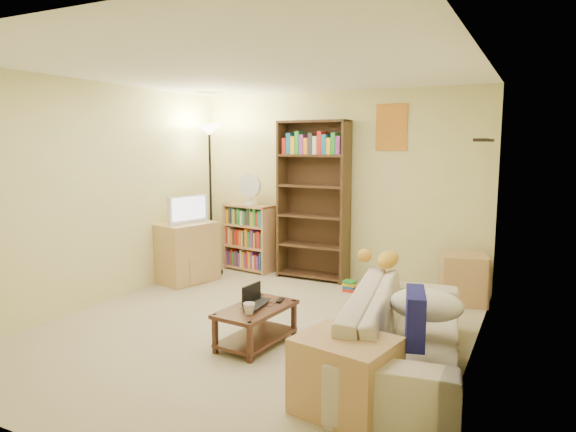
{
  "coord_description": "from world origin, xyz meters",
  "views": [
    {
      "loc": [
        2.48,
        -4.18,
        1.81
      ],
      "look_at": [
        0.05,
        0.66,
        1.05
      ],
      "focal_mm": 32.0,
      "sensor_mm": 36.0,
      "label": 1
    }
  ],
  "objects": [
    {
      "name": "coffee_table",
      "position": [
        0.22,
        -0.32,
        0.22
      ],
      "size": [
        0.52,
        0.83,
        0.35
      ],
      "rotation": [
        0.0,
        0.0,
        -0.1
      ],
      "color": "#402318",
      "rests_on": "ground"
    },
    {
      "name": "tv_stand",
      "position": [
        -1.7,
        1.16,
        0.39
      ],
      "size": [
        0.69,
        0.84,
        0.78
      ],
      "primitive_type": "cube",
      "rotation": [
        0.0,
        0.0,
        -0.25
      ],
      "color": "#DEB96C",
      "rests_on": "ground"
    },
    {
      "name": "end_cabinet",
      "position": [
        1.36,
        -1.07,
        0.26
      ],
      "size": [
        0.72,
        0.63,
        0.52
      ],
      "primitive_type": "cube",
      "rotation": [
        0.0,
        0.0,
        -0.19
      ],
      "color": "tan",
      "rests_on": "ground"
    },
    {
      "name": "tall_bookshelf",
      "position": [
        -0.27,
        2.05,
        1.12
      ],
      "size": [
        0.96,
        0.32,
        2.12
      ],
      "rotation": [
        0.0,
        0.0,
        -0.01
      ],
      "color": "#45311A",
      "rests_on": "ground"
    },
    {
      "name": "sofa",
      "position": [
        1.55,
        -0.23,
        0.32
      ],
      "size": [
        2.43,
        1.51,
        0.63
      ],
      "primitive_type": "imported",
      "rotation": [
        0.0,
        0.0,
        1.73
      ],
      "color": "beige",
      "rests_on": "ground"
    },
    {
      "name": "short_bookshelf",
      "position": [
        -1.27,
        2.05,
        0.48
      ],
      "size": [
        0.78,
        0.41,
        0.96
      ],
      "rotation": [
        0.0,
        0.0,
        -0.15
      ],
      "color": "tan",
      "rests_on": "ground"
    },
    {
      "name": "tabby_cat",
      "position": [
        1.14,
        0.54,
        0.72
      ],
      "size": [
        0.5,
        0.24,
        0.17
      ],
      "color": "gold",
      "rests_on": "sofa"
    },
    {
      "name": "book_stacks",
      "position": [
        0.54,
        1.67,
        0.08
      ],
      "size": [
        0.41,
        0.14,
        0.17
      ],
      "color": "red",
      "rests_on": "ground"
    },
    {
      "name": "laptop_screen",
      "position": [
        0.15,
        -0.28,
        0.46
      ],
      "size": [
        0.04,
        0.26,
        0.18
      ],
      "primitive_type": "cube",
      "rotation": [
        0.0,
        0.0,
        -0.1
      ],
      "color": "white",
      "rests_on": "laptop"
    },
    {
      "name": "mug",
      "position": [
        0.26,
        -0.51,
        0.4
      ],
      "size": [
        0.19,
        0.19,
        0.1
      ],
      "primitive_type": "imported",
      "rotation": [
        0.0,
        0.0,
        -0.47
      ],
      "color": "white",
      "rests_on": "coffee_table"
    },
    {
      "name": "desk_fan",
      "position": [
        -1.22,
        2.0,
        1.19
      ],
      "size": [
        0.34,
        0.19,
        0.45
      ],
      "color": "silver",
      "rests_on": "short_bookshelf"
    },
    {
      "name": "navy_pillow",
      "position": [
        1.73,
        -0.68,
        0.6
      ],
      "size": [
        0.23,
        0.43,
        0.37
      ],
      "primitive_type": "cube",
      "rotation": [
        0.0,
        0.0,
        1.83
      ],
      "color": "navy",
      "rests_on": "sofa"
    },
    {
      "name": "television",
      "position": [
        -1.7,
        1.16,
        0.97
      ],
      "size": [
        0.67,
        0.39,
        0.36
      ],
      "primitive_type": "imported",
      "rotation": [
        0.0,
        0.0,
        1.32
      ],
      "color": "black",
      "rests_on": "tv_stand"
    },
    {
      "name": "room",
      "position": [
        0.0,
        0.01,
        1.62
      ],
      "size": [
        4.5,
        4.54,
        2.52
      ],
      "color": "tan",
      "rests_on": "ground"
    },
    {
      "name": "side_table",
      "position": [
        1.72,
        1.84,
        0.28
      ],
      "size": [
        0.6,
        0.6,
        0.57
      ],
      "primitive_type": "cube",
      "rotation": [
        0.0,
        0.0,
        0.25
      ],
      "color": "tan",
      "rests_on": "ground"
    },
    {
      "name": "tv_remote",
      "position": [
        0.33,
        -0.07,
        0.36
      ],
      "size": [
        0.07,
        0.15,
        0.02
      ],
      "primitive_type": "cube",
      "rotation": [
        0.0,
        0.0,
        0.2
      ],
      "color": "black",
      "rests_on": "coffee_table"
    },
    {
      "name": "cream_blanket",
      "position": [
        1.7,
        -0.16,
        0.54
      ],
      "size": [
        0.58,
        0.42,
        0.25
      ],
      "primitive_type": "ellipsoid",
      "color": "silver",
      "rests_on": "sofa"
    },
    {
      "name": "laptop",
      "position": [
        0.26,
        -0.29,
        0.37
      ],
      "size": [
        0.44,
        0.34,
        0.03
      ],
      "primitive_type": "imported",
      "rotation": [
        0.0,
        0.0,
        1.7
      ],
      "color": "black",
      "rests_on": "coffee_table"
    },
    {
      "name": "floor_lamp",
      "position": [
        -1.64,
        1.65,
        1.66
      ],
      "size": [
        0.35,
        0.35,
        2.08
      ],
      "color": "black",
      "rests_on": "ground"
    }
  ]
}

